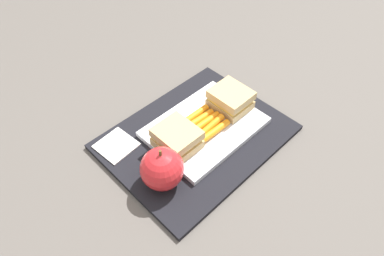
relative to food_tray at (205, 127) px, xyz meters
name	(u,v)px	position (x,y,z in m)	size (l,w,h in m)	color
ground_plane	(196,138)	(0.03, 0.00, -0.02)	(2.40, 2.40, 0.00)	#56514C
lunchbag_mat	(196,137)	(0.03, 0.00, -0.01)	(0.36, 0.28, 0.01)	black
food_tray	(205,127)	(0.00, 0.00, 0.00)	(0.23, 0.17, 0.01)	white
sandwich_half_left	(231,99)	(-0.08, 0.00, 0.03)	(0.07, 0.08, 0.04)	tan
sandwich_half_right	(177,138)	(0.08, 0.00, 0.03)	(0.07, 0.08, 0.04)	tan
carrot_sticks_bundle	(205,123)	(0.00, 0.00, 0.01)	(0.08, 0.07, 0.02)	orange
apple	(162,169)	(0.15, 0.04, 0.03)	(0.08, 0.08, 0.09)	red
paper_napkin	(116,145)	(0.16, -0.09, 0.00)	(0.07, 0.07, 0.00)	white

